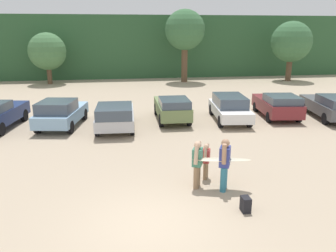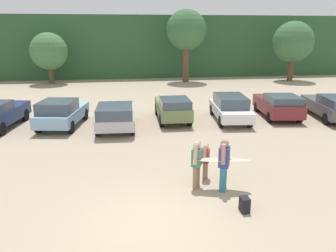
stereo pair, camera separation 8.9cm
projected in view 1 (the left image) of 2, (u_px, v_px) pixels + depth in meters
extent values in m
plane|color=tan|center=(148.00, 223.00, 9.36)|extent=(120.00, 120.00, 0.00)
cube|color=#2D5633|center=(121.00, 45.00, 41.91)|extent=(108.00, 12.00, 6.71)
cylinder|color=brown|center=(50.00, 76.00, 33.49)|extent=(0.46, 0.46, 1.63)
sphere|color=#427042|center=(47.00, 51.00, 32.86)|extent=(3.58, 3.58, 3.58)
cylinder|color=brown|center=(184.00, 65.00, 34.61)|extent=(0.62, 0.62, 3.47)
sphere|color=#38663D|center=(185.00, 30.00, 33.68)|extent=(3.98, 3.98, 3.98)
cylinder|color=brown|center=(289.00, 70.00, 35.52)|extent=(0.57, 0.57, 2.24)
sphere|color=#38663D|center=(291.00, 42.00, 34.75)|extent=(4.11, 4.11, 4.11)
cylinder|color=black|center=(24.00, 115.00, 19.82)|extent=(0.32, 0.71, 0.69)
cylinder|color=black|center=(1.00, 129.00, 16.98)|extent=(0.32, 0.71, 0.69)
cube|color=#84ADD1|center=(62.00, 115.00, 18.66)|extent=(2.57, 4.44, 0.63)
cube|color=#3F4C5B|center=(57.00, 107.00, 17.83)|extent=(2.05, 2.29, 0.58)
cylinder|color=black|center=(56.00, 114.00, 20.09)|extent=(0.33, 0.70, 0.67)
cylinder|color=black|center=(84.00, 114.00, 20.05)|extent=(0.33, 0.70, 0.67)
cylinder|color=black|center=(38.00, 127.00, 17.43)|extent=(0.33, 0.70, 0.67)
cylinder|color=black|center=(70.00, 127.00, 17.40)|extent=(0.33, 0.70, 0.67)
cube|color=silver|center=(116.00, 117.00, 18.38)|extent=(2.10, 4.44, 0.57)
cube|color=#3F4C5B|center=(114.00, 111.00, 17.26)|extent=(1.87, 2.49, 0.53)
cylinder|color=black|center=(101.00, 116.00, 19.74)|extent=(0.24, 0.65, 0.65)
cylinder|color=black|center=(132.00, 115.00, 19.94)|extent=(0.24, 0.65, 0.65)
cylinder|color=black|center=(97.00, 130.00, 16.98)|extent=(0.24, 0.65, 0.65)
cylinder|color=black|center=(132.00, 129.00, 17.17)|extent=(0.24, 0.65, 0.65)
cube|color=#6B7F4C|center=(172.00, 108.00, 19.94)|extent=(1.83, 4.29, 0.69)
cube|color=#3F4C5B|center=(174.00, 103.00, 18.82)|extent=(1.63, 2.14, 0.41)
cylinder|color=black|center=(156.00, 109.00, 21.28)|extent=(0.24, 0.72, 0.71)
cylinder|color=black|center=(181.00, 108.00, 21.47)|extent=(0.24, 0.72, 0.71)
cylinder|color=black|center=(161.00, 120.00, 18.60)|extent=(0.24, 0.72, 0.71)
cylinder|color=black|center=(189.00, 120.00, 18.79)|extent=(0.24, 0.72, 0.71)
cube|color=white|center=(229.00, 110.00, 19.84)|extent=(2.21, 4.58, 0.56)
cube|color=#3F4C5B|center=(230.00, 101.00, 19.73)|extent=(1.89, 2.78, 0.59)
cylinder|color=black|center=(212.00, 110.00, 21.28)|extent=(0.29, 0.68, 0.66)
cylinder|color=black|center=(237.00, 109.00, 21.35)|extent=(0.29, 0.68, 0.66)
cylinder|color=black|center=(221.00, 122.00, 18.48)|extent=(0.29, 0.68, 0.66)
cylinder|color=black|center=(249.00, 121.00, 18.55)|extent=(0.29, 0.68, 0.66)
cube|color=maroon|center=(276.00, 106.00, 20.74)|extent=(2.41, 4.44, 0.74)
cube|color=#3F4C5B|center=(282.00, 99.00, 19.72)|extent=(1.99, 2.24, 0.42)
cylinder|color=black|center=(256.00, 107.00, 22.17)|extent=(0.30, 0.64, 0.62)
cylinder|color=black|center=(282.00, 107.00, 22.21)|extent=(0.30, 0.64, 0.62)
cylinder|color=black|center=(269.00, 117.00, 19.48)|extent=(0.30, 0.64, 0.62)
cylinder|color=black|center=(299.00, 117.00, 19.52)|extent=(0.30, 0.64, 0.62)
cube|color=#4C4F54|center=(329.00, 107.00, 20.46)|extent=(2.62, 5.02, 0.66)
cylinder|color=black|center=(304.00, 107.00, 22.07)|extent=(0.33, 0.70, 0.68)
cylinder|color=black|center=(331.00, 107.00, 22.06)|extent=(0.33, 0.70, 0.68)
cylinder|color=black|center=(326.00, 119.00, 19.04)|extent=(0.33, 0.70, 0.68)
cylinder|color=teal|center=(223.00, 180.00, 11.06)|extent=(0.20, 0.20, 0.85)
cylinder|color=teal|center=(224.00, 176.00, 11.34)|extent=(0.20, 0.20, 0.85)
cube|color=#333D8C|center=(225.00, 157.00, 11.00)|extent=(0.47, 0.53, 0.65)
sphere|color=tan|center=(226.00, 143.00, 10.88)|extent=(0.27, 0.27, 0.27)
cylinder|color=tan|center=(224.00, 154.00, 10.74)|extent=(0.22, 0.25, 0.70)
cylinder|color=tan|center=(226.00, 149.00, 11.18)|extent=(0.25, 0.33, 0.70)
cylinder|color=#8C6B4C|center=(205.00, 171.00, 11.99)|extent=(0.15, 0.15, 0.62)
cylinder|color=#8C6B4C|center=(206.00, 169.00, 12.20)|extent=(0.15, 0.15, 0.62)
cube|color=#B23838|center=(206.00, 156.00, 11.95)|extent=(0.35, 0.39, 0.48)
sphere|color=#D8AD8C|center=(206.00, 147.00, 11.85)|extent=(0.20, 0.20, 0.20)
cylinder|color=#D8AD8C|center=(205.00, 154.00, 11.75)|extent=(0.21, 0.30, 0.51)
cylinder|color=#D8AD8C|center=(207.00, 151.00, 12.07)|extent=(0.24, 0.35, 0.49)
cylinder|color=#8C6B4C|center=(196.00, 178.00, 11.29)|extent=(0.18, 0.18, 0.78)
cylinder|color=#8C6B4C|center=(198.00, 175.00, 11.54)|extent=(0.18, 0.18, 0.78)
cube|color=#3F7F66|center=(197.00, 157.00, 11.23)|extent=(0.44, 0.48, 0.59)
sphere|color=#D8AD8C|center=(198.00, 145.00, 11.12)|extent=(0.25, 0.25, 0.25)
cylinder|color=#D8AD8C|center=(196.00, 155.00, 10.99)|extent=(0.25, 0.33, 0.64)
cylinder|color=#D8AD8C|center=(199.00, 150.00, 11.39)|extent=(0.23, 0.29, 0.64)
ellipsoid|color=beige|center=(221.00, 160.00, 11.11)|extent=(2.01, 0.88, 0.14)
cube|color=black|center=(246.00, 204.00, 9.90)|extent=(0.24, 0.34, 0.45)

